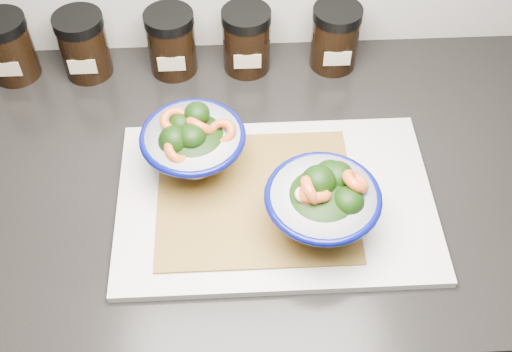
{
  "coord_description": "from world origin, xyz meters",
  "views": [
    {
      "loc": [
        0.09,
        0.83,
        1.64
      ],
      "look_at": [
        0.12,
        1.39,
        0.96
      ],
      "focal_mm": 45.0,
      "sensor_mm": 36.0,
      "label": 1
    }
  ],
  "objects_px": {
    "spice_jar_c": "(171,42)",
    "spice_jar_e": "(335,37)",
    "cutting_board": "(275,200)",
    "bowl_right": "(323,203)",
    "spice_jar_d": "(247,40)",
    "spice_jar_a": "(9,47)",
    "spice_jar_b": "(84,45)",
    "bowl_left": "(193,144)"
  },
  "relations": [
    {
      "from": "bowl_left",
      "to": "spice_jar_d",
      "type": "height_order",
      "value": "bowl_left"
    },
    {
      "from": "spice_jar_d",
      "to": "cutting_board",
      "type": "bearing_deg",
      "value": -84.5
    },
    {
      "from": "spice_jar_d",
      "to": "bowl_left",
      "type": "bearing_deg",
      "value": -109.83
    },
    {
      "from": "cutting_board",
      "to": "spice_jar_a",
      "type": "distance_m",
      "value": 0.52
    },
    {
      "from": "bowl_right",
      "to": "spice_jar_a",
      "type": "xyz_separation_m",
      "value": [
        -0.48,
        0.35,
        -0.01
      ]
    },
    {
      "from": "spice_jar_b",
      "to": "spice_jar_e",
      "type": "xyz_separation_m",
      "value": [
        0.42,
        0.0,
        0.0
      ]
    },
    {
      "from": "cutting_board",
      "to": "spice_jar_e",
      "type": "height_order",
      "value": "spice_jar_e"
    },
    {
      "from": "cutting_board",
      "to": "bowl_left",
      "type": "relative_size",
      "value": 2.98
    },
    {
      "from": "bowl_right",
      "to": "spice_jar_a",
      "type": "height_order",
      "value": "bowl_right"
    },
    {
      "from": "spice_jar_c",
      "to": "spice_jar_a",
      "type": "bearing_deg",
      "value": 180.0
    },
    {
      "from": "cutting_board",
      "to": "spice_jar_e",
      "type": "xyz_separation_m",
      "value": [
        0.12,
        0.3,
        0.05
      ]
    },
    {
      "from": "bowl_right",
      "to": "spice_jar_c",
      "type": "relative_size",
      "value": 1.37
    },
    {
      "from": "spice_jar_b",
      "to": "spice_jar_e",
      "type": "relative_size",
      "value": 1.0
    },
    {
      "from": "spice_jar_d",
      "to": "spice_jar_c",
      "type": "bearing_deg",
      "value": 180.0
    },
    {
      "from": "cutting_board",
      "to": "bowl_left",
      "type": "xyz_separation_m",
      "value": [
        -0.11,
        0.06,
        0.06
      ]
    },
    {
      "from": "cutting_board",
      "to": "spice_jar_e",
      "type": "bearing_deg",
      "value": 68.27
    },
    {
      "from": "bowl_right",
      "to": "spice_jar_c",
      "type": "xyz_separation_m",
      "value": [
        -0.21,
        0.35,
        -0.01
      ]
    },
    {
      "from": "cutting_board",
      "to": "spice_jar_c",
      "type": "height_order",
      "value": "spice_jar_c"
    },
    {
      "from": "bowl_right",
      "to": "spice_jar_a",
      "type": "bearing_deg",
      "value": 143.68
    },
    {
      "from": "cutting_board",
      "to": "spice_jar_a",
      "type": "relative_size",
      "value": 3.98
    },
    {
      "from": "spice_jar_c",
      "to": "spice_jar_e",
      "type": "xyz_separation_m",
      "value": [
        0.27,
        0.0,
        0.0
      ]
    },
    {
      "from": "spice_jar_c",
      "to": "spice_jar_e",
      "type": "bearing_deg",
      "value": 0.0
    },
    {
      "from": "spice_jar_e",
      "to": "spice_jar_d",
      "type": "bearing_deg",
      "value": 180.0
    },
    {
      "from": "cutting_board",
      "to": "bowl_left",
      "type": "height_order",
      "value": "bowl_left"
    },
    {
      "from": "bowl_left",
      "to": "spice_jar_c",
      "type": "xyz_separation_m",
      "value": [
        -0.04,
        0.24,
        -0.01
      ]
    },
    {
      "from": "spice_jar_c",
      "to": "spice_jar_e",
      "type": "distance_m",
      "value": 0.27
    },
    {
      "from": "spice_jar_b",
      "to": "spice_jar_d",
      "type": "xyz_separation_m",
      "value": [
        0.27,
        0.0,
        0.0
      ]
    },
    {
      "from": "bowl_right",
      "to": "cutting_board",
      "type": "bearing_deg",
      "value": 137.83
    },
    {
      "from": "bowl_right",
      "to": "spice_jar_b",
      "type": "bearing_deg",
      "value": 135.32
    },
    {
      "from": "cutting_board",
      "to": "spice_jar_b",
      "type": "height_order",
      "value": "spice_jar_b"
    },
    {
      "from": "bowl_right",
      "to": "bowl_left",
      "type": "bearing_deg",
      "value": 146.42
    },
    {
      "from": "bowl_left",
      "to": "spice_jar_e",
      "type": "distance_m",
      "value": 0.33
    },
    {
      "from": "cutting_board",
      "to": "spice_jar_b",
      "type": "bearing_deg",
      "value": 134.86
    },
    {
      "from": "cutting_board",
      "to": "spice_jar_a",
      "type": "height_order",
      "value": "spice_jar_a"
    },
    {
      "from": "cutting_board",
      "to": "bowl_right",
      "type": "relative_size",
      "value": 2.92
    },
    {
      "from": "spice_jar_a",
      "to": "bowl_left",
      "type": "bearing_deg",
      "value": -37.78
    },
    {
      "from": "spice_jar_b",
      "to": "spice_jar_c",
      "type": "bearing_deg",
      "value": 0.0
    },
    {
      "from": "bowl_left",
      "to": "spice_jar_a",
      "type": "relative_size",
      "value": 1.34
    },
    {
      "from": "bowl_right",
      "to": "spice_jar_c",
      "type": "distance_m",
      "value": 0.41
    },
    {
      "from": "bowl_left",
      "to": "spice_jar_e",
      "type": "height_order",
      "value": "bowl_left"
    },
    {
      "from": "bowl_right",
      "to": "spice_jar_c",
      "type": "bearing_deg",
      "value": 120.96
    },
    {
      "from": "spice_jar_a",
      "to": "spice_jar_c",
      "type": "distance_m",
      "value": 0.27
    }
  ]
}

